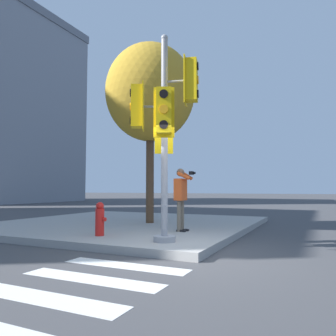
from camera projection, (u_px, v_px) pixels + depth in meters
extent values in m
plane|color=#424244|center=(183.00, 255.00, 6.28)|extent=(160.00, 160.00, 0.00)
cube|color=#9E9B96|center=(126.00, 224.00, 10.93)|extent=(8.00, 8.00, 0.17)
cube|color=silver|center=(125.00, 266.00, 5.42)|extent=(0.41, 2.23, 0.01)
cube|color=silver|center=(91.00, 279.00, 4.62)|extent=(0.41, 2.23, 0.01)
cube|color=silver|center=(43.00, 298.00, 3.81)|extent=(0.41, 2.23, 0.01)
cylinder|color=#939399|center=(164.00, 239.00, 6.85)|extent=(0.47, 0.47, 0.12)
cylinder|color=#939399|center=(164.00, 136.00, 6.99)|extent=(0.14, 0.14, 4.23)
sphere|color=#939399|center=(164.00, 38.00, 7.12)|extent=(0.15, 0.15, 0.15)
cylinder|color=#939399|center=(152.00, 107.00, 7.02)|extent=(0.22, 0.38, 0.05)
cube|color=#E5B70C|center=(137.00, 107.00, 7.01)|extent=(0.38, 0.35, 0.90)
cube|color=#E5B70C|center=(143.00, 107.00, 7.01)|extent=(0.39, 0.21, 1.02)
cylinder|color=black|center=(131.00, 93.00, 7.03)|extent=(0.17, 0.10, 0.17)
cylinder|color=orange|center=(131.00, 107.00, 7.01)|extent=(0.17, 0.10, 0.17)
cylinder|color=black|center=(131.00, 120.00, 6.99)|extent=(0.17, 0.10, 0.17)
cylinder|color=#939399|center=(177.00, 81.00, 7.01)|extent=(0.15, 0.40, 0.05)
cube|color=#E5B70C|center=(192.00, 80.00, 6.95)|extent=(0.35, 0.31, 0.90)
cube|color=#E5B70C|center=(185.00, 81.00, 6.97)|extent=(0.41, 0.13, 1.02)
cylinder|color=black|center=(198.00, 66.00, 6.94)|extent=(0.17, 0.07, 0.17)
cylinder|color=orange|center=(198.00, 80.00, 6.92)|extent=(0.17, 0.07, 0.17)
cylinder|color=black|center=(198.00, 94.00, 6.91)|extent=(0.17, 0.07, 0.17)
cylinder|color=#939399|center=(164.00, 115.00, 6.74)|extent=(0.38, 0.21, 0.05)
cube|color=#E5B70C|center=(164.00, 111.00, 6.43)|extent=(0.34, 0.37, 0.90)
cube|color=#E5B70C|center=(164.00, 112.00, 6.56)|extent=(0.20, 0.39, 1.02)
cylinder|color=black|center=(164.00, 94.00, 6.31)|extent=(0.10, 0.17, 0.17)
cylinder|color=orange|center=(164.00, 109.00, 6.29)|extent=(0.10, 0.17, 0.17)
cylinder|color=black|center=(164.00, 125.00, 6.27)|extent=(0.10, 0.17, 0.17)
cylinder|color=#939399|center=(164.00, 130.00, 7.27)|extent=(0.38, 0.23, 0.05)
cube|color=#E5B70C|center=(164.00, 132.00, 7.59)|extent=(0.35, 0.38, 0.90)
cube|color=#E5B70C|center=(164.00, 131.00, 7.45)|extent=(0.21, 0.38, 1.02)
cylinder|color=black|center=(164.00, 121.00, 7.74)|extent=(0.10, 0.16, 0.17)
cylinder|color=orange|center=(164.00, 133.00, 7.72)|extent=(0.10, 0.16, 0.17)
cylinder|color=black|center=(164.00, 146.00, 7.70)|extent=(0.10, 0.16, 0.17)
cube|color=black|center=(181.00, 231.00, 8.41)|extent=(0.09, 0.24, 0.05)
cube|color=black|center=(184.00, 230.00, 8.60)|extent=(0.09, 0.24, 0.05)
cylinder|color=#6B6051|center=(179.00, 216.00, 8.46)|extent=(0.11, 0.11, 0.80)
cylinder|color=#6B6051|center=(182.00, 215.00, 8.64)|extent=(0.11, 0.11, 0.80)
cube|color=#E55623|center=(180.00, 189.00, 8.60)|extent=(0.40, 0.22, 0.57)
sphere|color=#8C664C|center=(180.00, 172.00, 8.63)|extent=(0.21, 0.21, 0.21)
cube|color=black|center=(191.00, 173.00, 8.49)|extent=(0.12, 0.10, 0.09)
cylinder|color=black|center=(194.00, 173.00, 8.46)|extent=(0.06, 0.08, 0.06)
cylinder|color=#E55623|center=(183.00, 176.00, 8.44)|extent=(0.23, 0.35, 0.23)
cylinder|color=#E55623|center=(187.00, 176.00, 8.68)|extent=(0.23, 0.35, 0.23)
cylinder|color=brown|center=(150.00, 173.00, 10.73)|extent=(0.26, 0.26, 3.27)
ellipsoid|color=#BC8E28|center=(150.00, 93.00, 10.90)|extent=(2.96, 2.96, 3.26)
cylinder|color=red|center=(100.00, 222.00, 7.73)|extent=(0.21, 0.21, 0.63)
sphere|color=red|center=(100.00, 206.00, 7.75)|extent=(0.19, 0.19, 0.19)
cylinder|color=red|center=(104.00, 219.00, 7.67)|extent=(0.09, 0.06, 0.09)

